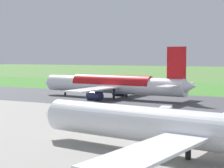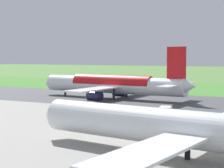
{
  "view_description": "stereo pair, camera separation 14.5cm",
  "coord_description": "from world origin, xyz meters",
  "px_view_note": "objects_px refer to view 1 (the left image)",
  "views": [
    {
      "loc": [
        -59.41,
        106.35,
        13.04
      ],
      "look_at": [
        -3.69,
        0.0,
        4.5
      ],
      "focal_mm": 62.22,
      "sensor_mm": 36.0,
      "label": 1
    },
    {
      "loc": [
        -59.54,
        106.28,
        13.04
      ],
      "look_at": [
        -3.69,
        0.0,
        4.5
      ],
      "focal_mm": 62.22,
      "sensor_mm": 36.0,
      "label": 2
    }
  ],
  "objects_px": {
    "service_truck_baggage": "(166,112)",
    "airliner_main": "(113,85)",
    "airliner_parked_near": "(191,129)",
    "no_stopping_sign": "(106,84)",
    "traffic_cone_orange": "(97,86)"
  },
  "relations": [
    {
      "from": "service_truck_baggage",
      "to": "airliner_main",
      "type": "bearing_deg",
      "value": -46.76
    },
    {
      "from": "airliner_parked_near",
      "to": "no_stopping_sign",
      "type": "distance_m",
      "value": 117.55
    },
    {
      "from": "airliner_main",
      "to": "traffic_cone_orange",
      "type": "xyz_separation_m",
      "value": [
        29.27,
        -41.06,
        -4.08
      ]
    },
    {
      "from": "airliner_main",
      "to": "service_truck_baggage",
      "type": "bearing_deg",
      "value": 133.24
    },
    {
      "from": "no_stopping_sign",
      "to": "traffic_cone_orange",
      "type": "relative_size",
      "value": 4.14
    },
    {
      "from": "service_truck_baggage",
      "to": "airliner_parked_near",
      "type": "bearing_deg",
      "value": 115.09
    },
    {
      "from": "no_stopping_sign",
      "to": "service_truck_baggage",
      "type": "bearing_deg",
      "value": 127.09
    },
    {
      "from": "airliner_parked_near",
      "to": "airliner_main",
      "type": "bearing_deg",
      "value": -54.77
    },
    {
      "from": "airliner_main",
      "to": "airliner_parked_near",
      "type": "xyz_separation_m",
      "value": [
        -41.76,
        59.13,
        -0.37
      ]
    },
    {
      "from": "airliner_parked_near",
      "to": "service_truck_baggage",
      "type": "relative_size",
      "value": 8.15
    },
    {
      "from": "service_truck_baggage",
      "to": "no_stopping_sign",
      "type": "xyz_separation_m",
      "value": [
        51.66,
        -68.33,
        -0.04
      ]
    },
    {
      "from": "airliner_main",
      "to": "airliner_parked_near",
      "type": "distance_m",
      "value": 72.39
    },
    {
      "from": "service_truck_baggage",
      "to": "traffic_cone_orange",
      "type": "height_order",
      "value": "service_truck_baggage"
    },
    {
      "from": "airliner_main",
      "to": "traffic_cone_orange",
      "type": "distance_m",
      "value": 50.59
    },
    {
      "from": "airliner_parked_near",
      "to": "no_stopping_sign",
      "type": "bearing_deg",
      "value": -56.2
    }
  ]
}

